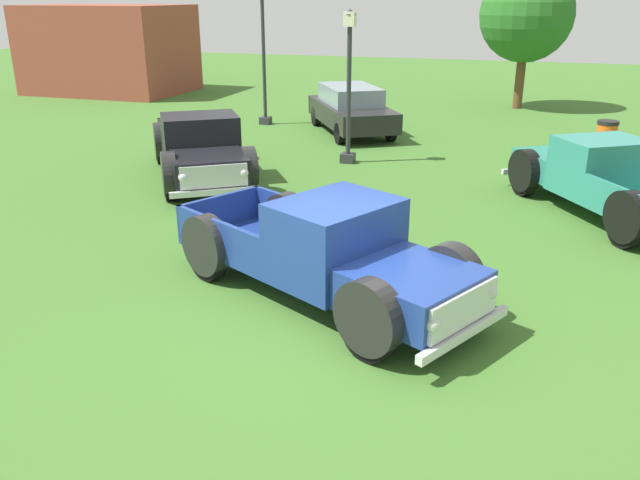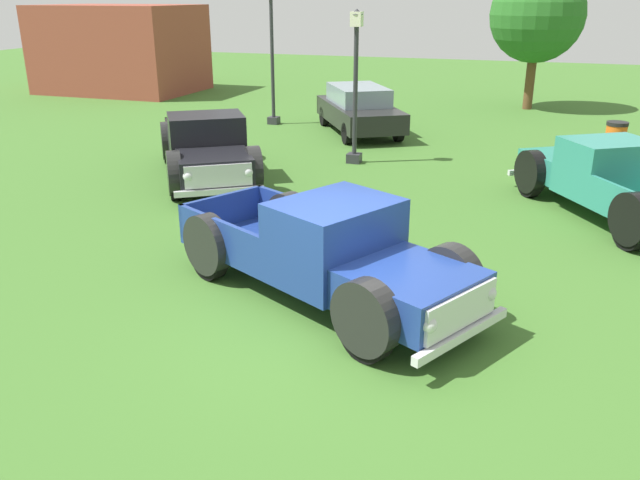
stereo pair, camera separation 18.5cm
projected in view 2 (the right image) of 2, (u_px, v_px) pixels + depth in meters
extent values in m
plane|color=#3D6B28|center=(328.00, 321.00, 9.12)|extent=(80.00, 80.00, 0.00)
cube|color=navy|center=(411.00, 291.00, 8.50)|extent=(2.09, 2.09, 0.56)
cube|color=silver|center=(461.00, 311.00, 7.96)|extent=(0.71, 1.27, 0.47)
sphere|color=silver|center=(489.00, 293.00, 8.36)|extent=(0.20, 0.20, 0.20)
sphere|color=silver|center=(429.00, 325.00, 7.56)|extent=(0.20, 0.20, 0.20)
cube|color=navy|center=(335.00, 240.00, 9.36)|extent=(1.98, 2.14, 1.18)
cube|color=#8C9EA8|center=(367.00, 235.00, 8.85)|extent=(0.73, 1.33, 0.52)
cube|color=navy|center=(261.00, 244.00, 10.74)|extent=(2.70, 2.52, 0.10)
cube|color=navy|center=(297.00, 214.00, 11.14)|extent=(1.94, 1.08, 0.56)
cube|color=navy|center=(219.00, 237.00, 10.10)|extent=(1.94, 1.08, 0.56)
cube|color=navy|center=(223.00, 210.00, 11.33)|extent=(0.87, 1.55, 0.56)
cylinder|color=black|center=(449.00, 291.00, 9.15)|extent=(0.79, 0.56, 0.78)
cylinder|color=#B7B7BC|center=(450.00, 291.00, 9.15)|extent=(0.39, 0.36, 0.31)
cylinder|color=black|center=(450.00, 278.00, 9.08)|extent=(1.00, 0.71, 0.98)
cylinder|color=black|center=(366.00, 332.00, 8.04)|extent=(0.79, 0.56, 0.78)
cylinder|color=#B7B7BC|center=(365.00, 332.00, 8.04)|extent=(0.39, 0.36, 0.31)
cylinder|color=black|center=(366.00, 318.00, 7.97)|extent=(1.00, 0.71, 0.98)
cylinder|color=black|center=(290.00, 231.00, 11.48)|extent=(0.79, 0.56, 0.78)
cylinder|color=#B7B7BC|center=(290.00, 230.00, 11.49)|extent=(0.39, 0.36, 0.31)
cylinder|color=black|center=(290.00, 220.00, 11.41)|extent=(1.00, 0.71, 0.98)
cylinder|color=black|center=(208.00, 256.00, 10.38)|extent=(0.79, 0.56, 0.78)
cylinder|color=#B7B7BC|center=(208.00, 256.00, 10.37)|extent=(0.39, 0.36, 0.31)
cylinder|color=black|center=(208.00, 244.00, 10.31)|extent=(1.00, 0.71, 0.98)
cube|color=silver|center=(462.00, 335.00, 8.04)|extent=(0.97, 1.70, 0.12)
cube|color=#2D8475|center=(565.00, 166.00, 14.71)|extent=(2.10, 2.10, 0.55)
cube|color=silver|center=(546.00, 158.00, 15.41)|extent=(1.19, 0.79, 0.47)
sphere|color=silver|center=(523.00, 158.00, 15.25)|extent=(0.20, 0.20, 0.20)
sphere|color=silver|center=(569.00, 156.00, 15.52)|extent=(0.20, 0.20, 0.20)
cube|color=#2D8475|center=(607.00, 168.00, 13.32)|extent=(2.12, 2.01, 1.16)
cube|color=#8C9EA8|center=(590.00, 149.00, 13.79)|extent=(1.25, 0.82, 0.51)
cube|color=#2D8475|center=(627.00, 205.00, 11.66)|extent=(1.21, 1.83, 0.55)
cylinder|color=black|center=(530.00, 180.00, 14.62)|extent=(0.60, 0.76, 0.77)
cylinder|color=#B7B7BC|center=(529.00, 180.00, 14.62)|extent=(0.37, 0.39, 0.31)
cylinder|color=black|center=(531.00, 172.00, 14.55)|extent=(0.76, 0.97, 0.97)
cylinder|color=black|center=(596.00, 175.00, 15.00)|extent=(0.60, 0.76, 0.77)
cylinder|color=#B7B7BC|center=(596.00, 175.00, 15.00)|extent=(0.37, 0.39, 0.31)
cylinder|color=black|center=(597.00, 167.00, 14.93)|extent=(0.76, 0.97, 0.97)
cylinder|color=black|center=(631.00, 229.00, 11.56)|extent=(0.60, 0.76, 0.77)
cylinder|color=#B7B7BC|center=(630.00, 229.00, 11.55)|extent=(0.37, 0.39, 0.31)
cylinder|color=black|center=(632.00, 219.00, 11.49)|extent=(0.76, 0.97, 0.97)
cube|color=silver|center=(543.00, 170.00, 15.56)|extent=(1.60, 1.07, 0.12)
cube|color=black|center=(214.00, 167.00, 14.52)|extent=(2.20, 2.20, 0.58)
cube|color=silver|center=(218.00, 176.00, 13.79)|extent=(1.23, 0.85, 0.49)
sphere|color=silver|center=(248.00, 172.00, 13.95)|extent=(0.21, 0.21, 0.21)
sphere|color=silver|center=(188.00, 176.00, 13.64)|extent=(0.21, 0.21, 0.21)
cube|color=black|center=(207.00, 140.00, 15.73)|extent=(2.22, 2.11, 1.21)
cube|color=#8C9EA8|center=(209.00, 134.00, 15.06)|extent=(1.28, 0.88, 0.53)
cube|color=black|center=(202.00, 146.00, 17.54)|extent=(2.69, 2.81, 0.11)
cube|color=black|center=(232.00, 132.00, 17.62)|extent=(1.29, 1.88, 0.58)
cube|color=black|center=(169.00, 135.00, 17.22)|extent=(1.29, 1.88, 0.58)
cube|color=black|center=(197.00, 126.00, 18.38)|extent=(1.51, 1.05, 0.58)
cylinder|color=black|center=(254.00, 177.00, 14.83)|extent=(0.64, 0.79, 0.80)
cylinder|color=#B7B7BC|center=(254.00, 177.00, 14.83)|extent=(0.39, 0.41, 0.32)
cylinder|color=black|center=(254.00, 168.00, 14.76)|extent=(0.80, 1.00, 1.01)
cylinder|color=black|center=(175.00, 182.00, 14.41)|extent=(0.64, 0.79, 0.80)
cylinder|color=#B7B7BC|center=(175.00, 182.00, 14.40)|extent=(0.39, 0.41, 0.32)
cylinder|color=black|center=(174.00, 173.00, 14.33)|extent=(0.80, 1.00, 1.01)
cylinder|color=black|center=(233.00, 144.00, 18.01)|extent=(0.64, 0.79, 0.80)
cylinder|color=#B7B7BC|center=(233.00, 144.00, 18.01)|extent=(0.39, 0.41, 0.32)
cylinder|color=black|center=(233.00, 137.00, 17.94)|extent=(0.80, 1.00, 1.01)
cylinder|color=black|center=(168.00, 148.00, 17.59)|extent=(0.64, 0.79, 0.80)
cylinder|color=#B7B7BC|center=(167.00, 148.00, 17.58)|extent=(0.39, 0.41, 0.32)
cylinder|color=black|center=(167.00, 141.00, 17.51)|extent=(0.80, 1.00, 1.01)
cube|color=silver|center=(220.00, 191.00, 13.86)|extent=(1.65, 1.15, 0.13)
cube|color=black|center=(359.00, 114.00, 21.24)|extent=(3.94, 4.81, 0.62)
cube|color=#7F939E|center=(358.00, 95.00, 21.17)|extent=(2.64, 2.96, 0.56)
cylinder|color=black|center=(398.00, 131.00, 20.12)|extent=(0.52, 0.67, 0.66)
cylinder|color=black|center=(347.00, 133.00, 19.78)|extent=(0.52, 0.67, 0.66)
cylinder|color=black|center=(369.00, 114.00, 22.92)|extent=(0.52, 0.67, 0.66)
cylinder|color=black|center=(324.00, 116.00, 22.58)|extent=(0.52, 0.67, 0.66)
cube|color=#2D2D33|center=(354.00, 158.00, 17.67)|extent=(0.36, 0.36, 0.25)
cylinder|color=#2D2D33|center=(355.00, 92.00, 17.05)|extent=(0.12, 0.12, 3.28)
cube|color=#F2EACC|center=(357.00, 19.00, 16.40)|extent=(0.28, 0.28, 0.36)
cone|color=#2D2D33|center=(357.00, 11.00, 16.34)|extent=(0.32, 0.32, 0.14)
cube|color=#2D2D33|center=(274.00, 120.00, 22.94)|extent=(0.36, 0.36, 0.25)
cylinder|color=#2D2D33|center=(272.00, 59.00, 22.20)|extent=(0.12, 0.12, 3.95)
cylinder|color=orange|center=(615.00, 140.00, 18.38)|extent=(0.56, 0.56, 0.85)
cylinder|color=black|center=(618.00, 124.00, 18.21)|extent=(0.59, 0.59, 0.10)
cylinder|color=brown|center=(530.00, 80.00, 25.59)|extent=(0.36, 0.36, 2.22)
sphere|color=#286623|center=(537.00, 15.00, 24.72)|extent=(3.57, 3.57, 3.57)
cube|color=brown|center=(121.00, 49.00, 30.07)|extent=(6.78, 4.91, 3.85)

